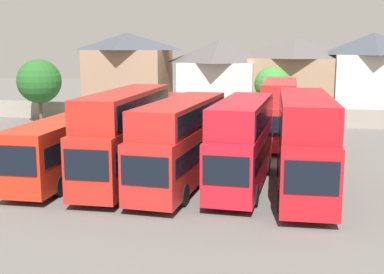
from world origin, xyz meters
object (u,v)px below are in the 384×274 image
(bus_1, at_px, (66,144))
(house_terrace_right, at_px, (294,75))
(tree_behind_wall, at_px, (272,85))
(house_terrace_left, at_px, (128,71))
(bus_8, at_px, (251,119))
(bus_7, at_px, (191,118))
(house_terrace_centre, at_px, (219,75))
(tree_right_of_lot, at_px, (39,81))
(house_terrace_far_right, at_px, (372,74))
(bus_3, at_px, (181,138))
(bus_6, at_px, (156,117))
(bus_2, at_px, (126,131))
(bus_4, at_px, (242,139))
(bus_5, at_px, (305,139))
(bus_9, at_px, (279,109))

(bus_1, xyz_separation_m, house_terrace_right, (12.39, 33.65, 2.44))
(bus_1, xyz_separation_m, tree_behind_wall, (10.37, 25.66, 1.80))
(house_terrace_left, bearing_deg, house_terrace_right, 4.30)
(house_terrace_right, relative_size, tree_behind_wall, 1.91)
(house_terrace_right, bearing_deg, bus_8, -98.06)
(bus_7, bearing_deg, house_terrace_centre, -175.43)
(house_terrace_right, height_order, tree_right_of_lot, house_terrace_right)
(house_terrace_right, relative_size, house_terrace_far_right, 1.18)
(bus_3, xyz_separation_m, bus_8, (2.54, 13.08, -0.66))
(tree_right_of_lot, bearing_deg, bus_8, -17.64)
(bus_6, height_order, house_terrace_right, house_terrace_right)
(bus_2, height_order, bus_4, bus_2)
(bus_3, relative_size, bus_5, 1.02)
(bus_6, bearing_deg, tree_behind_wall, 150.37)
(bus_3, relative_size, tree_right_of_lot, 1.80)
(bus_3, relative_size, bus_9, 1.09)
(bus_4, xyz_separation_m, house_terrace_left, (-17.75, 31.90, 2.07))
(bus_3, relative_size, house_terrace_left, 1.17)
(bus_2, relative_size, bus_9, 1.11)
(bus_3, height_order, tree_behind_wall, tree_behind_wall)
(bus_5, distance_m, bus_8, 13.86)
(bus_5, relative_size, tree_right_of_lot, 1.77)
(bus_6, bearing_deg, house_terrace_far_right, 140.55)
(bus_2, xyz_separation_m, bus_6, (-1.90, 12.58, -0.91))
(bus_1, distance_m, bus_7, 13.62)
(bus_8, height_order, tree_behind_wall, tree_behind_wall)
(bus_7, bearing_deg, bus_1, -18.19)
(bus_6, relative_size, tree_right_of_lot, 1.89)
(house_terrace_left, height_order, tree_behind_wall, house_terrace_left)
(bus_9, xyz_separation_m, tree_behind_wall, (-1.30, 12.25, 1.00))
(bus_2, relative_size, house_terrace_right, 1.09)
(bus_2, distance_m, house_terrace_centre, 32.51)
(bus_4, distance_m, bus_8, 12.88)
(bus_6, bearing_deg, bus_7, 93.53)
(house_terrace_centre, height_order, tree_behind_wall, house_terrace_centre)
(bus_4, xyz_separation_m, bus_7, (-5.62, 12.55, -0.74))
(bus_5, xyz_separation_m, house_terrace_far_right, (7.39, 33.00, 1.82))
(bus_5, height_order, bus_7, bus_5)
(bus_3, bearing_deg, tree_right_of_lot, -132.82)
(bus_8, distance_m, house_terrace_far_right, 23.05)
(house_terrace_left, distance_m, house_terrace_centre, 11.20)
(bus_8, relative_size, tree_behind_wall, 1.80)
(bus_7, relative_size, tree_right_of_lot, 1.73)
(bus_4, xyz_separation_m, house_terrace_centre, (-6.57, 32.49, 1.64))
(bus_3, relative_size, house_terrace_right, 1.06)
(bus_1, distance_m, bus_2, 3.72)
(bus_6, xyz_separation_m, house_terrace_centre, (2.01, 19.90, 2.36))
(bus_9, bearing_deg, house_terrace_right, 177.22)
(bus_1, relative_size, house_terrace_far_right, 1.25)
(bus_7, relative_size, house_terrace_right, 1.02)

